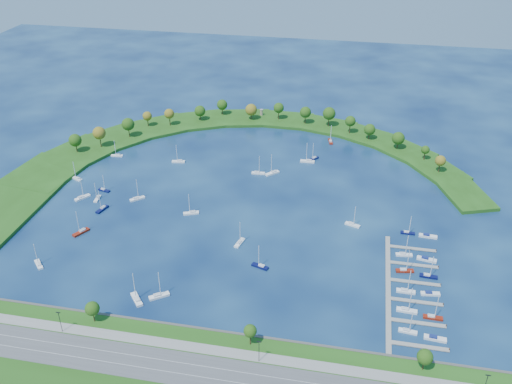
% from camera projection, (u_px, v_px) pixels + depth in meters
% --- Properties ---
extents(ground, '(700.00, 700.00, 0.00)m').
position_uv_depth(ground, '(246.00, 202.00, 313.40)').
color(ground, '#07153F').
rests_on(ground, ground).
extents(south_shoreline, '(420.00, 43.10, 11.60)m').
position_uv_depth(south_shoreline, '(176.00, 366.00, 208.65)').
color(south_shoreline, '#234D14').
rests_on(south_shoreline, ground).
extents(breakwater, '(286.74, 247.64, 2.00)m').
position_uv_depth(breakwater, '(191.00, 155.00, 362.04)').
color(breakwater, '#234D14').
rests_on(breakwater, ground).
extents(breakwater_trees, '(235.65, 88.19, 14.31)m').
position_uv_depth(breakwater_trees, '(249.00, 121.00, 386.03)').
color(breakwater_trees, '#382314').
rests_on(breakwater_trees, breakwater).
extents(harbor_tower, '(2.60, 2.60, 4.58)m').
position_uv_depth(harbor_tower, '(261.00, 112.00, 416.51)').
color(harbor_tower, gray).
rests_on(harbor_tower, breakwater).
extents(dock_system, '(24.28, 82.00, 1.60)m').
position_uv_depth(dock_system, '(405.00, 290.00, 247.08)').
color(dock_system, gray).
rests_on(dock_system, ground).
extents(moored_boat_0, '(2.84, 7.59, 10.89)m').
position_uv_depth(moored_boat_0, '(97.00, 198.00, 315.13)').
color(moored_boat_0, white).
rests_on(moored_boat_0, ground).
extents(moored_boat_1, '(7.76, 2.83, 11.16)m').
position_uv_depth(moored_boat_1, '(117.00, 155.00, 362.22)').
color(moored_boat_1, white).
rests_on(moored_boat_1, ground).
extents(moored_boat_2, '(8.20, 2.82, 11.85)m').
position_uv_depth(moored_boat_2, '(258.00, 172.00, 341.52)').
color(moored_boat_2, white).
rests_on(moored_boat_2, ground).
extents(moored_boat_3, '(7.54, 3.68, 10.68)m').
position_uv_depth(moored_boat_3, '(104.00, 190.00, 323.37)').
color(moored_boat_3, '#0A0E41').
rests_on(moored_boat_3, ground).
extents(moored_boat_4, '(6.65, 9.22, 13.40)m').
position_uv_depth(moored_boat_4, '(81.00, 232.00, 285.96)').
color(moored_boat_4, maroon).
rests_on(moored_boat_4, ground).
extents(moored_boat_5, '(7.18, 8.97, 13.36)m').
position_uv_depth(moored_boat_5, '(82.00, 197.00, 315.84)').
color(moored_boat_5, white).
rests_on(moored_boat_5, ground).
extents(moored_boat_6, '(8.38, 8.29, 13.54)m').
position_uv_depth(moored_boat_6, '(272.00, 173.00, 341.25)').
color(moored_boat_6, white).
rests_on(moored_boat_6, ground).
extents(moored_boat_7, '(4.05, 8.55, 12.12)m').
position_uv_depth(moored_boat_7, '(330.00, 141.00, 380.80)').
color(moored_boat_7, maroon).
rests_on(moored_boat_7, ground).
extents(moored_boat_8, '(6.77, 7.71, 11.84)m').
position_uv_depth(moored_boat_8, '(313.00, 158.00, 358.23)').
color(moored_boat_8, '#0A0E41').
rests_on(moored_boat_8, ground).
extents(moored_boat_9, '(8.81, 7.33, 13.28)m').
position_uv_depth(moored_boat_9, '(159.00, 295.00, 243.34)').
color(moored_boat_9, white).
rests_on(moored_boat_9, ground).
extents(moored_boat_10, '(4.56, 8.86, 12.54)m').
position_uv_depth(moored_boat_10, '(102.00, 209.00, 305.32)').
color(moored_boat_10, '#0A0E41').
rests_on(moored_boat_10, ground).
extents(moored_boat_11, '(7.88, 7.57, 12.56)m').
position_uv_depth(moored_boat_11, '(137.00, 198.00, 314.89)').
color(moored_boat_11, white).
rests_on(moored_boat_11, ground).
extents(moored_boat_12, '(9.07, 2.57, 13.31)m').
position_uv_depth(moored_boat_12, '(308.00, 161.00, 355.01)').
color(moored_boat_12, white).
rests_on(moored_boat_12, ground).
extents(moored_boat_13, '(8.16, 5.35, 11.70)m').
position_uv_depth(moored_boat_13, '(77.00, 178.00, 335.25)').
color(moored_boat_13, white).
rests_on(moored_boat_13, ground).
extents(moored_boat_14, '(8.30, 4.79, 11.78)m').
position_uv_depth(moored_boat_14, '(352.00, 224.00, 292.00)').
color(moored_boat_14, white).
rests_on(moored_boat_14, ground).
extents(moored_boat_15, '(7.26, 7.38, 11.89)m').
position_uv_depth(moored_boat_15, '(39.00, 264.00, 262.73)').
color(moored_boat_15, white).
rests_on(moored_boat_15, ground).
extents(moored_boat_16, '(4.19, 8.65, 12.25)m').
position_uv_depth(moored_boat_16, '(240.00, 242.00, 277.87)').
color(moored_boat_16, white).
rests_on(moored_boat_16, ground).
extents(moored_boat_17, '(8.50, 3.53, 12.12)m').
position_uv_depth(moored_boat_17, '(179.00, 161.00, 354.84)').
color(moored_boat_17, white).
rests_on(moored_boat_17, ground).
extents(moored_boat_18, '(8.17, 9.07, 14.06)m').
position_uv_depth(moored_boat_18, '(137.00, 299.00, 241.33)').
color(moored_boat_18, white).
rests_on(moored_boat_18, ground).
extents(moored_boat_19, '(8.55, 4.76, 12.11)m').
position_uv_depth(moored_boat_19, '(260.00, 266.00, 261.49)').
color(moored_boat_19, '#0A0E41').
rests_on(moored_boat_19, ground).
extents(moored_boat_20, '(8.68, 5.39, 12.37)m').
position_uv_depth(moored_boat_20, '(191.00, 212.00, 301.91)').
color(moored_boat_20, white).
rests_on(moored_boat_20, ground).
extents(docked_boat_0, '(7.61, 2.88, 10.92)m').
position_uv_depth(docked_boat_0, '(408.00, 331.00, 224.89)').
color(docked_boat_0, white).
rests_on(docked_boat_0, ground).
extents(docked_boat_1, '(8.93, 3.17, 1.79)m').
position_uv_depth(docked_boat_1, '(435.00, 338.00, 221.55)').
color(docked_boat_1, white).
rests_on(docked_boat_1, ground).
extents(docked_boat_2, '(8.75, 2.94, 12.66)m').
position_uv_depth(docked_boat_2, '(407.00, 310.00, 235.39)').
color(docked_boat_2, white).
rests_on(docked_boat_2, ground).
extents(docked_boat_3, '(8.05, 2.42, 11.76)m').
position_uv_depth(docked_boat_3, '(433.00, 317.00, 231.79)').
color(docked_boat_3, maroon).
rests_on(docked_boat_3, ground).
extents(docked_boat_4, '(8.26, 2.47, 12.08)m').
position_uv_depth(docked_boat_4, '(406.00, 291.00, 246.12)').
color(docked_boat_4, white).
rests_on(docked_boat_4, ground).
extents(docked_boat_5, '(8.54, 3.46, 1.69)m').
position_uv_depth(docked_boat_5, '(430.00, 294.00, 244.85)').
color(docked_boat_5, white).
rests_on(docked_boat_5, ground).
extents(docked_boat_6, '(8.47, 3.65, 12.05)m').
position_uv_depth(docked_boat_6, '(405.00, 270.00, 258.68)').
color(docked_boat_6, maroon).
rests_on(docked_boat_6, ground).
extents(docked_boat_7, '(8.11, 2.79, 11.72)m').
position_uv_depth(docked_boat_7, '(428.00, 276.00, 255.19)').
color(docked_boat_7, '#0A0E41').
rests_on(docked_boat_7, ground).
extents(docked_boat_8, '(8.10, 3.03, 11.63)m').
position_uv_depth(docked_boat_8, '(404.00, 254.00, 269.40)').
color(docked_boat_8, white).
rests_on(docked_boat_8, ground).
extents(docked_boat_9, '(9.47, 4.11, 1.87)m').
position_uv_depth(docked_boat_9, '(426.00, 259.00, 266.25)').
color(docked_boat_9, white).
rests_on(docked_boat_9, ground).
extents(docked_boat_10, '(7.13, 2.06, 10.45)m').
position_uv_depth(docked_boat_10, '(408.00, 232.00, 285.59)').
color(docked_boat_10, '#0A0E41').
rests_on(docked_boat_10, ground).
extents(docked_boat_11, '(9.13, 3.08, 1.83)m').
position_uv_depth(docked_boat_11, '(428.00, 236.00, 283.06)').
color(docked_boat_11, white).
rests_on(docked_boat_11, ground).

